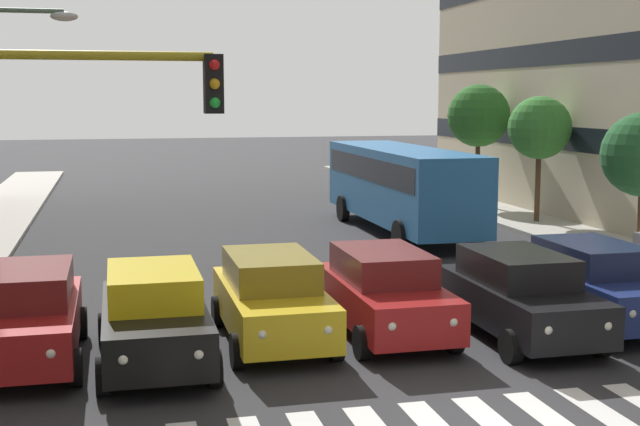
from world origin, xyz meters
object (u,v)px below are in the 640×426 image
(street_tree_3, at_px, (479,116))
(bus_behind_traffic, at_px, (401,180))
(car_3, at_px, (384,292))
(car_5, at_px, (154,316))
(car_4, at_px, (272,298))
(car_6, at_px, (26,315))
(car_1, at_px, (595,283))
(car_2, at_px, (519,295))
(street_tree_2, at_px, (540,128))

(street_tree_3, bearing_deg, bus_behind_traffic, 45.85)
(car_3, relative_size, car_5, 1.00)
(car_4, relative_size, street_tree_3, 0.86)
(car_6, bearing_deg, street_tree_3, -132.70)
(car_1, height_order, car_2, same)
(car_1, distance_m, street_tree_3, 19.24)
(car_6, bearing_deg, car_1, -179.77)
(car_2, height_order, car_6, same)
(car_2, bearing_deg, bus_behind_traffic, -98.83)
(street_tree_2, bearing_deg, car_5, 42.98)
(car_1, relative_size, street_tree_3, 0.86)
(car_5, xyz_separation_m, bus_behind_traffic, (-9.21, -13.29, 0.97))
(car_1, height_order, car_3, same)
(car_1, relative_size, car_4, 1.00)
(car_1, bearing_deg, car_5, 3.95)
(car_1, xyz_separation_m, street_tree_3, (-5.39, -18.21, 3.09))
(car_5, distance_m, street_tree_3, 24.03)
(car_6, xyz_separation_m, bus_behind_traffic, (-11.46, -12.70, 0.97))
(car_2, xyz_separation_m, car_5, (7.14, -0.01, 0.00))
(car_1, distance_m, car_6, 11.46)
(car_3, distance_m, street_tree_3, 20.80)
(car_2, height_order, car_4, same)
(car_2, relative_size, car_5, 1.00)
(car_6, height_order, street_tree_3, street_tree_3)
(car_1, distance_m, street_tree_2, 14.54)
(bus_behind_traffic, bearing_deg, car_1, 90.00)
(car_3, distance_m, car_6, 6.86)
(car_1, height_order, street_tree_2, street_tree_2)
(car_4, height_order, car_5, same)
(car_2, height_order, car_5, same)
(car_1, relative_size, car_6, 1.00)
(car_2, relative_size, car_3, 1.00)
(car_4, xyz_separation_m, bus_behind_traffic, (-6.90, -12.40, 0.97))
(car_4, distance_m, car_6, 4.56)
(car_3, height_order, car_6, same)
(car_6, bearing_deg, street_tree_2, -142.25)
(car_5, height_order, street_tree_3, street_tree_3)
(car_4, bearing_deg, bus_behind_traffic, -119.10)
(car_1, bearing_deg, car_2, 17.43)
(car_3, relative_size, car_6, 1.00)
(car_2, bearing_deg, street_tree_2, -118.99)
(street_tree_3, bearing_deg, car_5, 52.24)
(car_1, bearing_deg, street_tree_3, -106.48)
(car_2, xyz_separation_m, car_4, (4.84, -0.91, 0.00))
(street_tree_2, bearing_deg, car_6, 37.75)
(car_3, xyz_separation_m, car_5, (4.61, 0.86, 0.00))
(car_6, relative_size, bus_behind_traffic, 0.42)
(bus_behind_traffic, bearing_deg, car_4, 60.90)
(car_5, height_order, street_tree_2, street_tree_2)
(car_1, relative_size, car_3, 1.00)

